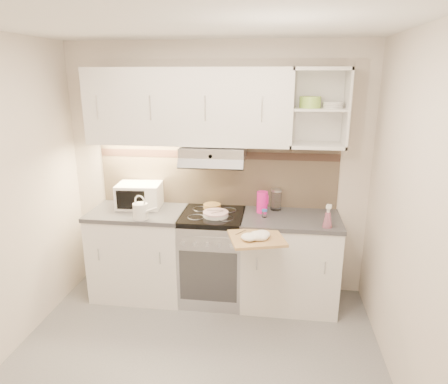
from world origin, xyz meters
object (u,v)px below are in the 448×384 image
(cutting_board, at_px, (257,238))
(glass_jar, at_px, (276,199))
(watering_can, at_px, (141,210))
(microwave, at_px, (139,195))
(electric_range, at_px, (213,256))
(spray_bottle, at_px, (328,218))
(plate_stack, at_px, (216,214))
(pink_pitcher, at_px, (262,202))

(cutting_board, bearing_deg, glass_jar, 61.27)
(watering_can, xyz_separation_m, glass_jar, (1.23, 0.42, 0.02))
(microwave, xyz_separation_m, cutting_board, (1.21, -0.59, -0.15))
(electric_range, xyz_separation_m, spray_bottle, (1.05, -0.22, 0.54))
(plate_stack, relative_size, spray_bottle, 1.07)
(electric_range, height_order, cutting_board, electric_range)
(pink_pitcher, bearing_deg, watering_can, -173.04)
(plate_stack, bearing_deg, cutting_board, -45.39)
(microwave, bearing_deg, pink_pitcher, -5.10)
(plate_stack, bearing_deg, glass_jar, 25.35)
(electric_range, bearing_deg, glass_jar, 18.35)
(pink_pitcher, xyz_separation_m, cutting_board, (-0.02, -0.58, -0.13))
(watering_can, distance_m, cutting_board, 1.12)
(plate_stack, height_order, spray_bottle, spray_bottle)
(plate_stack, xyz_separation_m, spray_bottle, (1.01, -0.15, 0.07))
(glass_jar, xyz_separation_m, cutting_board, (-0.15, -0.68, -0.13))
(watering_can, relative_size, glass_jar, 1.25)
(pink_pitcher, bearing_deg, spray_bottle, -38.17)
(microwave, distance_m, watering_can, 0.36)
(electric_range, bearing_deg, plate_stack, -58.43)
(pink_pitcher, bearing_deg, plate_stack, -168.18)
(glass_jar, bearing_deg, pink_pitcher, -143.06)
(watering_can, height_order, plate_stack, watering_can)
(microwave, height_order, spray_bottle, microwave)
(plate_stack, height_order, cutting_board, plate_stack)
(spray_bottle, xyz_separation_m, cutting_board, (-0.60, -0.26, -0.12))
(plate_stack, xyz_separation_m, pink_pitcher, (0.43, 0.17, 0.08))
(glass_jar, distance_m, cutting_board, 0.71)
(electric_range, xyz_separation_m, watering_can, (-0.63, -0.22, 0.53))
(watering_can, bearing_deg, spray_bottle, 19.30)
(electric_range, relative_size, glass_jar, 4.30)
(plate_stack, height_order, pink_pitcher, pink_pitcher)
(electric_range, distance_m, watering_can, 0.85)
(spray_bottle, bearing_deg, microwave, -173.86)
(watering_can, height_order, spray_bottle, watering_can)
(watering_can, relative_size, spray_bottle, 1.16)
(electric_range, height_order, glass_jar, glass_jar)
(microwave, distance_m, plate_stack, 0.83)
(plate_stack, bearing_deg, electric_range, 121.57)
(electric_range, relative_size, cutting_board, 2.07)
(electric_range, relative_size, microwave, 2.00)
(microwave, height_order, plate_stack, microwave)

